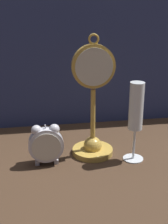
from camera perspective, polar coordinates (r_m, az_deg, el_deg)
name	(u,v)px	position (r m, az deg, el deg)	size (l,w,h in m)	color
ground_plane	(89,167)	(0.87, 0.88, -9.95)	(4.00, 4.00, 0.00)	#422D1E
fabric_backdrop_drape	(72,45)	(1.09, -2.19, 12.23)	(1.78, 0.01, 0.58)	navy
pocket_watch_on_stand	(93,114)	(0.89, 1.65, -0.39)	(0.12, 0.12, 0.35)	gold
alarm_clock_twin_bell	(46,143)	(0.86, -6.97, -5.63)	(0.10, 0.03, 0.12)	silver
champagne_flute	(136,112)	(0.86, 9.46, -0.07)	(0.06, 0.06, 0.23)	silver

